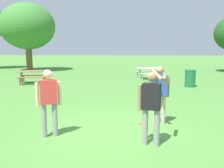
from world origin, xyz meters
TOP-DOWN VIEW (x-y plane):
  - ground_plane at (0.00, 0.00)m, footprint 120.00×120.00m
  - person_thrower at (-1.56, -0.52)m, footprint 0.57×0.35m
  - person_catcher at (1.24, 0.63)m, footprint 0.57×0.81m
  - person_bystander at (0.85, -0.91)m, footprint 0.76×0.63m
  - frisbee at (0.78, 0.58)m, footprint 0.25×0.25m
  - picnic_table_near at (-5.31, 8.16)m, footprint 1.98×1.78m
  - picnic_table_far at (1.83, 10.74)m, footprint 1.97×1.76m
  - trash_can_beside_table at (3.77, 7.43)m, footprint 0.59×0.59m
  - tree_broad_center at (-8.66, 15.96)m, footprint 4.88×4.88m

SIDE VIEW (x-z plane):
  - ground_plane at x=0.00m, z-range 0.00..0.00m
  - frisbee at x=0.78m, z-range 0.00..0.03m
  - trash_can_beside_table at x=3.77m, z-range 0.00..0.96m
  - picnic_table_near at x=-5.31m, z-range 0.18..0.95m
  - picnic_table_far at x=1.83m, z-range 0.18..0.95m
  - person_thrower at x=-1.56m, z-range 0.12..1.76m
  - person_catcher at x=1.24m, z-range 0.14..1.78m
  - person_bystander at x=0.85m, z-range 0.14..1.78m
  - tree_broad_center at x=-8.66m, z-range 0.95..7.06m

